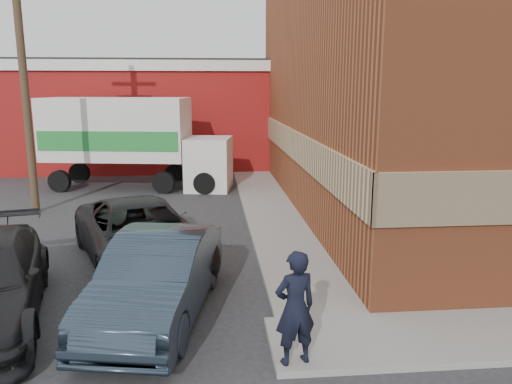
# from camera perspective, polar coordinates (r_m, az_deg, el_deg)

# --- Properties ---
(ground) EXTENTS (90.00, 90.00, 0.00)m
(ground) POSITION_cam_1_polar(r_m,az_deg,el_deg) (9.57, 4.00, -14.64)
(ground) COLOR #28282B
(ground) RESTS_ON ground
(brick_building) EXTENTS (14.25, 18.25, 9.36)m
(brick_building) POSITION_cam_1_polar(r_m,az_deg,el_deg) (20.06, 24.97, 12.04)
(brick_building) COLOR #9B4828
(brick_building) RESTS_ON ground
(sidewalk_west) EXTENTS (1.80, 18.00, 0.12)m
(sidewalk_west) POSITION_cam_1_polar(r_m,az_deg,el_deg) (18.06, 1.33, -1.55)
(sidewalk_west) COLOR gray
(sidewalk_west) RESTS_ON ground
(warehouse) EXTENTS (16.30, 8.30, 5.60)m
(warehouse) POSITION_cam_1_polar(r_m,az_deg,el_deg) (28.84, -14.54, 8.68)
(warehouse) COLOR maroon
(warehouse) RESTS_ON ground
(utility_pole) EXTENTS (2.00, 0.26, 9.00)m
(utility_pole) POSITION_cam_1_polar(r_m,az_deg,el_deg) (18.47, -25.07, 12.32)
(utility_pole) COLOR #503B28
(utility_pole) RESTS_ON ground
(man) EXTENTS (0.75, 0.59, 1.80)m
(man) POSITION_cam_1_polar(r_m,az_deg,el_deg) (7.72, 4.49, -13.06)
(man) COLOR black
(man) RESTS_ON sidewalk_south
(sedan) EXTENTS (2.50, 5.00, 1.57)m
(sedan) POSITION_cam_1_polar(r_m,az_deg,el_deg) (9.65, -11.17, -9.50)
(sedan) COLOR #273542
(sedan) RESTS_ON ground
(suv_a) EXTENTS (4.36, 6.08, 1.54)m
(suv_a) POSITION_cam_1_polar(r_m,az_deg,el_deg) (12.51, -13.02, -4.65)
(suv_a) COLOR black
(suv_a) RESTS_ON ground
(box_truck) EXTENTS (8.01, 3.48, 3.82)m
(box_truck) POSITION_cam_1_polar(r_m,az_deg,el_deg) (21.74, -13.74, 6.15)
(box_truck) COLOR white
(box_truck) RESTS_ON ground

